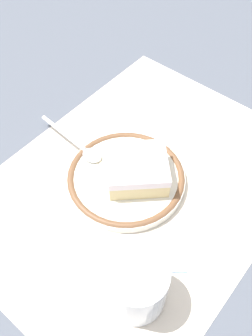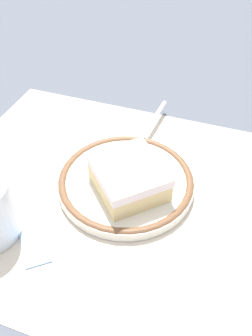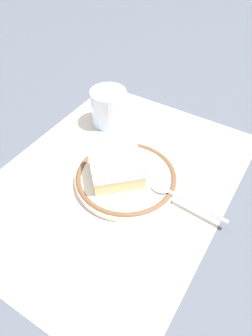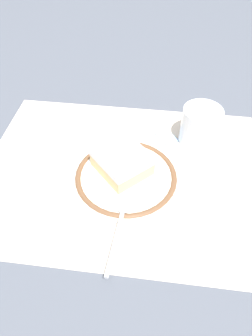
{
  "view_description": "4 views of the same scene",
  "coord_description": "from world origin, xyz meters",
  "views": [
    {
      "loc": [
        -0.27,
        -0.19,
        0.48
      ],
      "look_at": [
        -0.01,
        0.02,
        0.03
      ],
      "focal_mm": 39.99,
      "sensor_mm": 36.0,
      "label": 1
    },
    {
      "loc": [
        0.1,
        -0.29,
        0.35
      ],
      "look_at": [
        -0.01,
        0.02,
        0.03
      ],
      "focal_mm": 37.87,
      "sensor_mm": 36.0,
      "label": 2
    },
    {
      "loc": [
        0.32,
        0.22,
        0.42
      ],
      "look_at": [
        -0.01,
        0.02,
        0.03
      ],
      "focal_mm": 33.74,
      "sensor_mm": 36.0,
      "label": 3
    },
    {
      "loc": [
        -0.05,
        0.37,
        0.42
      ],
      "look_at": [
        -0.01,
        0.02,
        0.03
      ],
      "focal_mm": 32.84,
      "sensor_mm": 36.0,
      "label": 4
    }
  ],
  "objects": [
    {
      "name": "sugar_packet",
      "position": [
        -0.08,
        -0.11,
        0.0
      ],
      "size": [
        0.05,
        0.06,
        0.01
      ],
      "primitive_type": "cube",
      "rotation": [
        0.0,
        0.0,
        2.25
      ],
      "color": "#8CB2E0",
      "rests_on": "placemat"
    },
    {
      "name": "plate",
      "position": [
        -0.01,
        0.02,
        0.01
      ],
      "size": [
        0.18,
        0.18,
        0.02
      ],
      "color": "silver",
      "rests_on": "placemat"
    },
    {
      "name": "ground_plane",
      "position": [
        0.0,
        0.0,
        0.0
      ],
      "size": [
        2.4,
        2.4,
        0.0
      ],
      "primitive_type": "plane",
      "color": "#4C515B"
    },
    {
      "name": "cake_slice",
      "position": [
        0.0,
        0.01,
        0.03
      ],
      "size": [
        0.12,
        0.12,
        0.04
      ],
      "color": "beige",
      "rests_on": "plate"
    },
    {
      "name": "placemat",
      "position": [
        0.0,
        0.0,
        0.0
      ],
      "size": [
        0.52,
        0.39,
        0.0
      ],
      "primitive_type": "cube",
      "color": "beige",
      "rests_on": "ground_plane"
    },
    {
      "name": "spoon",
      "position": [
        -0.01,
        0.11,
        0.02
      ],
      "size": [
        0.03,
        0.14,
        0.01
      ],
      "color": "silver",
      "rests_on": "plate"
    },
    {
      "name": "cup",
      "position": [
        -0.14,
        -0.1,
        0.03
      ],
      "size": [
        0.08,
        0.08,
        0.08
      ],
      "color": "silver",
      "rests_on": "placemat"
    },
    {
      "name": "napkin",
      "position": [
        -0.15,
        0.06,
        0.0
      ],
      "size": [
        0.14,
        0.14,
        0.0
      ],
      "primitive_type": "cube",
      "rotation": [
        0.0,
        0.0,
        5.78
      ],
      "color": "white",
      "rests_on": "placemat"
    }
  ]
}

